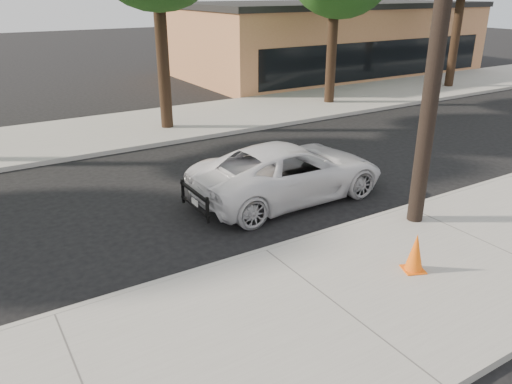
# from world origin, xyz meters

# --- Properties ---
(ground) EXTENTS (120.00, 120.00, 0.00)m
(ground) POSITION_xyz_m (0.00, 0.00, 0.00)
(ground) COLOR black
(ground) RESTS_ON ground
(near_sidewalk) EXTENTS (90.00, 4.40, 0.15)m
(near_sidewalk) POSITION_xyz_m (0.00, -4.30, 0.07)
(near_sidewalk) COLOR gray
(near_sidewalk) RESTS_ON ground
(far_sidewalk) EXTENTS (90.00, 5.00, 0.15)m
(far_sidewalk) POSITION_xyz_m (0.00, 8.50, 0.07)
(far_sidewalk) COLOR gray
(far_sidewalk) RESTS_ON ground
(curb_near) EXTENTS (90.00, 0.12, 0.16)m
(curb_near) POSITION_xyz_m (0.00, -2.10, 0.07)
(curb_near) COLOR #9E9B93
(curb_near) RESTS_ON ground
(building_main) EXTENTS (18.00, 10.00, 4.00)m
(building_main) POSITION_xyz_m (16.00, 16.00, 2.00)
(building_main) COLOR #AD6C48
(building_main) RESTS_ON ground
(utility_pole) EXTENTS (1.40, 0.34, 9.00)m
(utility_pole) POSITION_xyz_m (3.60, -2.70, 4.70)
(utility_pole) COLOR black
(utility_pole) RESTS_ON near_sidewalk
(police_cruiser) EXTENTS (5.07, 2.39, 1.40)m
(police_cruiser) POSITION_xyz_m (2.15, 0.12, 0.70)
(police_cruiser) COLOR silver
(police_cruiser) RESTS_ON ground
(traffic_cone) EXTENTS (0.49, 0.49, 0.74)m
(traffic_cone) POSITION_xyz_m (1.89, -4.20, 0.51)
(traffic_cone) COLOR #FF630D
(traffic_cone) RESTS_ON near_sidewalk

